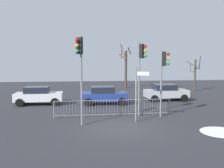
# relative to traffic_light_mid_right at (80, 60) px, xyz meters

# --- Properties ---
(ground_plane) EXTENTS (60.00, 60.00, 0.00)m
(ground_plane) POSITION_rel_traffic_light_mid_right_xyz_m (2.11, -0.58, -3.63)
(ground_plane) COLOR #2D2D33
(traffic_light_mid_right) EXTENTS (0.42, 0.51, 4.96)m
(traffic_light_mid_right) POSITION_rel_traffic_light_mid_right_xyz_m (0.00, 0.00, 0.00)
(traffic_light_mid_right) COLOR slate
(traffic_light_mid_right) RESTS_ON ground
(traffic_light_rear_left) EXTENTS (0.56, 0.36, 4.27)m
(traffic_light_rear_left) POSITION_rel_traffic_light_mid_right_xyz_m (5.24, 1.57, -0.50)
(traffic_light_rear_left) COLOR slate
(traffic_light_rear_left) RESTS_ON ground
(traffic_light_rear_right) EXTENTS (0.48, 0.45, 4.76)m
(traffic_light_rear_right) POSITION_rel_traffic_light_mid_right_xyz_m (3.86, 1.89, -0.14)
(traffic_light_rear_right) COLOR slate
(traffic_light_rear_right) RESTS_ON ground
(direction_sign_post) EXTENTS (0.76, 0.29, 3.21)m
(direction_sign_post) POSITION_rel_traffic_light_mid_right_xyz_m (3.30, 0.50, -1.83)
(direction_sign_post) COLOR slate
(direction_sign_post) RESTS_ON ground
(pedestrian_guard_railing) EXTENTS (7.69, 0.21, 1.07)m
(pedestrian_guard_railing) POSITION_rel_traffic_light_mid_right_xyz_m (2.11, 2.19, -3.07)
(pedestrian_guard_railing) COLOR slate
(pedestrian_guard_railing) RESTS_ON ground
(car_blue_far) EXTENTS (3.82, 1.96, 1.47)m
(car_blue_far) POSITION_rel_traffic_light_mid_right_xyz_m (1.86, 6.70, -2.86)
(car_blue_far) COLOR navy
(car_blue_far) RESTS_ON ground
(car_silver_near) EXTENTS (3.84, 2.00, 1.47)m
(car_silver_near) POSITION_rel_traffic_light_mid_right_xyz_m (7.56, 7.90, -2.86)
(car_silver_near) COLOR #B2B5BA
(car_silver_near) RESTS_ON ground
(car_white_mid) EXTENTS (3.81, 1.95, 1.47)m
(car_white_mid) POSITION_rel_traffic_light_mid_right_xyz_m (-3.50, 7.14, -2.86)
(car_white_mid) COLOR silver
(car_white_mid) RESTS_ON ground
(bare_tree_left) EXTENTS (1.64, 1.63, 5.82)m
(bare_tree_left) POSITION_rel_traffic_light_mid_right_xyz_m (5.63, 18.14, -0.88)
(bare_tree_left) COLOR #473828
(bare_tree_left) RESTS_ON ground
(bare_tree_centre) EXTENTS (1.85, 1.91, 4.12)m
(bare_tree_centre) POSITION_rel_traffic_light_mid_right_xyz_m (13.22, 14.16, -1.57)
(bare_tree_centre) COLOR #473828
(bare_tree_centre) RESTS_ON ground
(snow_patch_kerb) EXTENTS (2.05, 2.05, 0.01)m
(snow_patch_kerb) POSITION_rel_traffic_light_mid_right_xyz_m (7.08, -2.08, -3.62)
(snow_patch_kerb) COLOR white
(snow_patch_kerb) RESTS_ON ground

